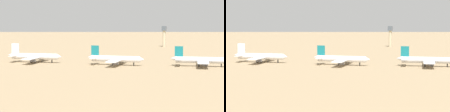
% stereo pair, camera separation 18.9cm
% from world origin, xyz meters
% --- Properties ---
extents(ground, '(4000.00, 4000.00, 0.00)m').
position_xyz_m(ground, '(0.00, 0.00, 0.00)').
color(ground, '#9E8460').
extents(ridge_far_west, '(334.79, 264.70, 118.96)m').
position_xyz_m(ridge_far_west, '(-448.56, 906.68, 59.48)').
color(ridge_far_west, slate).
rests_on(ridge_far_west, ground).
extents(ridge_west, '(316.71, 281.92, 64.57)m').
position_xyz_m(ridge_west, '(44.65, 1036.89, 32.28)').
color(ridge_west, slate).
rests_on(ridge_west, ground).
extents(parked_jet_white_2, '(40.09, 33.72, 13.25)m').
position_xyz_m(parked_jet_white_2, '(-57.86, 2.87, 4.34)').
color(parked_jet_white_2, white).
rests_on(parked_jet_white_2, ground).
extents(parked_jet_teal_3, '(38.58, 32.25, 12.79)m').
position_xyz_m(parked_jet_teal_3, '(0.76, 2.31, 4.19)').
color(parked_jet_teal_3, white).
rests_on(parked_jet_teal_3, ground).
extents(parked_jet_teal_4, '(38.84, 32.65, 12.83)m').
position_xyz_m(parked_jet_teal_4, '(55.31, 9.55, 4.21)').
color(parked_jet_teal_4, silver).
rests_on(parked_jet_teal_4, ground).
extents(control_tower, '(5.20, 5.20, 23.31)m').
position_xyz_m(control_tower, '(7.95, 188.01, 14.06)').
color(control_tower, '#C6B793').
rests_on(control_tower, ground).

